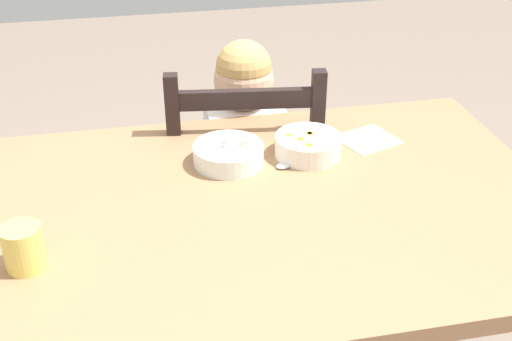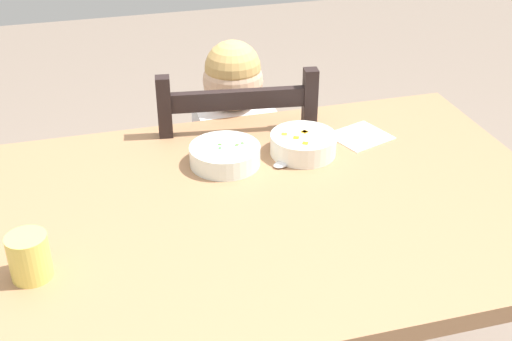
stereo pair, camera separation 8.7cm
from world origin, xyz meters
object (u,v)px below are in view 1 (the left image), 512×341
(bowl_of_peas, at_px, (228,154))
(drinking_cup, at_px, (23,247))
(bowl_of_carrots, at_px, (308,145))
(spoon, at_px, (291,163))
(dining_table, at_px, (236,245))
(child_figure, at_px, (246,152))
(dining_chair, at_px, (244,203))

(bowl_of_peas, xyz_separation_m, drinking_cup, (-0.45, -0.32, 0.02))
(bowl_of_carrots, bearing_deg, spoon, -144.56)
(bowl_of_carrots, height_order, spoon, bowl_of_carrots)
(bowl_of_peas, distance_m, spoon, 0.15)
(bowl_of_peas, height_order, bowl_of_carrots, bowl_of_carrots)
(dining_table, xyz_separation_m, spoon, (0.16, 0.15, 0.11))
(child_figure, distance_m, bowl_of_peas, 0.35)
(bowl_of_carrots, bearing_deg, dining_chair, 109.52)
(bowl_of_carrots, distance_m, drinking_cup, 0.72)
(child_figure, height_order, bowl_of_peas, child_figure)
(dining_chair, bearing_deg, spoon, -81.04)
(dining_chair, xyz_separation_m, bowl_of_peas, (-0.09, -0.30, 0.34))
(dining_table, bearing_deg, child_figure, 76.26)
(child_figure, bearing_deg, bowl_of_peas, -108.81)
(dining_chair, distance_m, child_figure, 0.18)
(dining_table, bearing_deg, bowl_of_peas, 84.38)
(spoon, bearing_deg, bowl_of_peas, 165.48)
(dining_chair, bearing_deg, bowl_of_peas, -107.19)
(drinking_cup, bearing_deg, dining_table, 16.72)
(dining_table, bearing_deg, spoon, 43.15)
(dining_chair, relative_size, bowl_of_carrots, 5.76)
(child_figure, bearing_deg, spoon, -81.99)
(dining_table, relative_size, drinking_cup, 16.14)
(dining_table, distance_m, dining_chair, 0.55)
(dining_chair, height_order, spoon, dining_chair)
(dining_table, relative_size, spoon, 11.06)
(dining_table, xyz_separation_m, child_figure, (0.12, 0.48, -0.03))
(dining_chair, height_order, drinking_cup, dining_chair)
(child_figure, bearing_deg, dining_table, -103.74)
(child_figure, height_order, spoon, child_figure)
(drinking_cup, bearing_deg, dining_chair, 49.02)
(dining_chair, height_order, child_figure, child_figure)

